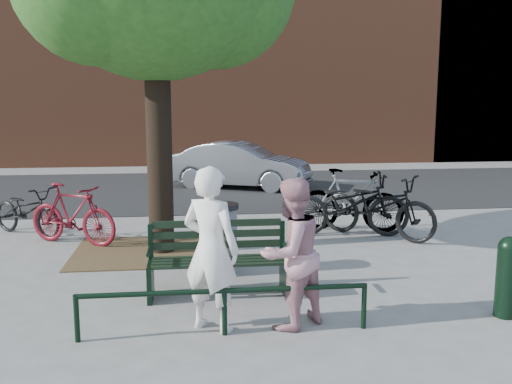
{
  "coord_description": "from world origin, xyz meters",
  "views": [
    {
      "loc": [
        -0.33,
        -6.86,
        2.46
      ],
      "look_at": [
        0.59,
        1.0,
        1.15
      ],
      "focal_mm": 40.0,
      "sensor_mm": 36.0,
      "label": 1
    }
  ],
  "objects": [
    {
      "name": "ground",
      "position": [
        0.0,
        0.0,
        0.0
      ],
      "size": [
        90.0,
        90.0,
        0.0
      ],
      "primitive_type": "plane",
      "color": "gray",
      "rests_on": "ground"
    },
    {
      "name": "dirt_pit",
      "position": [
        -1.0,
        2.2,
        0.01
      ],
      "size": [
        2.4,
        2.0,
        0.02
      ],
      "primitive_type": "cube",
      "color": "brown",
      "rests_on": "ground"
    },
    {
      "name": "road",
      "position": [
        0.0,
        8.5,
        0.01
      ],
      "size": [
        40.0,
        7.0,
        0.01
      ],
      "primitive_type": "cube",
      "color": "black",
      "rests_on": "ground"
    },
    {
      "name": "park_bench",
      "position": [
        -0.0,
        0.08,
        0.48
      ],
      "size": [
        1.74,
        0.54,
        0.97
      ],
      "color": "black",
      "rests_on": "ground"
    },
    {
      "name": "guard_railing",
      "position": [
        0.0,
        -1.2,
        0.4
      ],
      "size": [
        3.06,
        0.06,
        0.51
      ],
      "color": "black",
      "rests_on": "ground"
    },
    {
      "name": "person_left",
      "position": [
        -0.13,
        -1.03,
        0.88
      ],
      "size": [
        0.77,
        0.7,
        1.77
      ],
      "primitive_type": "imported",
      "rotation": [
        0.0,
        0.0,
        2.58
      ],
      "color": "white",
      "rests_on": "ground"
    },
    {
      "name": "person_right",
      "position": [
        0.73,
        -1.05,
        0.81
      ],
      "size": [
        1.0,
        0.95,
        1.63
      ],
      "primitive_type": "imported",
      "rotation": [
        0.0,
        0.0,
        3.73
      ],
      "color": "#B77E86",
      "rests_on": "ground"
    },
    {
      "name": "bollard",
      "position": [
        3.2,
        -1.06,
        0.5
      ],
      "size": [
        0.25,
        0.25,
        0.93
      ],
      "color": "black",
      "rests_on": "ground"
    },
    {
      "name": "litter_bin",
      "position": [
        0.09,
        0.94,
        0.51
      ],
      "size": [
        0.49,
        0.49,
        1.0
      ],
      "color": "gray",
      "rests_on": "ground"
    },
    {
      "name": "bicycle_a",
      "position": [
        -3.25,
        3.6,
        0.45
      ],
      "size": [
        1.73,
        1.52,
        0.9
      ],
      "primitive_type": "imported",
      "rotation": [
        0.0,
        0.0,
        0.92
      ],
      "color": "black",
      "rests_on": "ground"
    },
    {
      "name": "bicycle_b",
      "position": [
        -2.31,
        2.84,
        0.52
      ],
      "size": [
        1.76,
        1.26,
        1.04
      ],
      "primitive_type": "imported",
      "rotation": [
        0.0,
        0.0,
        1.07
      ],
      "color": "#5A0C16",
      "rests_on": "ground"
    },
    {
      "name": "bicycle_c",
      "position": [
        2.47,
        2.89,
        0.57
      ],
      "size": [
        2.27,
        1.07,
        1.15
      ],
      "primitive_type": "imported",
      "rotation": [
        0.0,
        0.0,
        1.42
      ],
      "color": "black",
      "rests_on": "ground"
    },
    {
      "name": "bicycle_d",
      "position": [
        2.62,
        3.25,
        0.58
      ],
      "size": [
        2.01,
        1.21,
        1.17
      ],
      "primitive_type": "imported",
      "rotation": [
        0.0,
        0.0,
        1.2
      ],
      "color": "gray",
      "rests_on": "ground"
    },
    {
      "name": "bicycle_e",
      "position": [
        2.96,
        2.73,
        0.57
      ],
      "size": [
        2.11,
        2.0,
        1.13
      ],
      "primitive_type": "imported",
      "rotation": [
        0.0,
        0.0,
        0.84
      ],
      "color": "black",
      "rests_on": "ground"
    },
    {
      "name": "parked_car",
      "position": [
        1.03,
        8.62,
        0.63
      ],
      "size": [
        4.05,
        2.81,
        1.27
      ],
      "primitive_type": "imported",
      "rotation": [
        0.0,
        0.0,
        1.14
      ],
      "color": "gray",
      "rests_on": "ground"
    }
  ]
}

